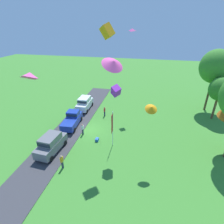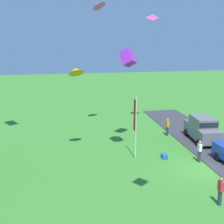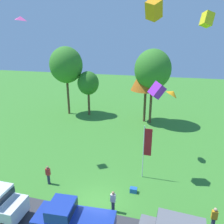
# 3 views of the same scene
# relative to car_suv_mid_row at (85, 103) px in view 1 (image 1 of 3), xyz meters

# --- Properties ---
(ground_plane) EXTENTS (120.00, 120.00, 0.00)m
(ground_plane) POSITION_rel_car_suv_mid_row_xyz_m (6.49, 3.02, -1.30)
(ground_plane) COLOR #3D842D
(pavement_strip) EXTENTS (36.00, 4.40, 0.06)m
(pavement_strip) POSITION_rel_car_suv_mid_row_xyz_m (6.49, 0.09, -1.27)
(pavement_strip) COLOR #38383D
(pavement_strip) RESTS_ON ground
(car_suv_mid_row) EXTENTS (4.63, 2.10, 2.28)m
(car_suv_mid_row) POSITION_rel_car_suv_mid_row_xyz_m (0.00, 0.00, 0.00)
(car_suv_mid_row) COLOR white
(car_suv_mid_row) RESTS_ON ground
(car_pickup_by_flagpole) EXTENTS (5.13, 2.34, 2.14)m
(car_pickup_by_flagpole) POSITION_rel_car_suv_mid_row_xyz_m (5.87, 0.13, -0.19)
(car_pickup_by_flagpole) COLOR #1E389E
(car_pickup_by_flagpole) RESTS_ON ground
(car_suv_near_entrance) EXTENTS (4.72, 2.29, 2.28)m
(car_suv_near_entrance) POSITION_rel_car_suv_mid_row_xyz_m (12.30, 0.20, 0.00)
(car_suv_near_entrance) COLOR slate
(car_suv_near_entrance) RESTS_ON ground
(person_watching_sky) EXTENTS (0.36, 0.24, 1.71)m
(person_watching_sky) POSITION_rel_car_suv_mid_row_xyz_m (7.91, 2.58, -0.42)
(person_watching_sky) COLOR #2D334C
(person_watching_sky) RESTS_ON ground
(person_beside_suv) EXTENTS (0.36, 0.24, 1.71)m
(person_beside_suv) POSITION_rel_car_suv_mid_row_xyz_m (14.53, 2.73, -0.42)
(person_beside_suv) COLOR #2D334C
(person_beside_suv) RESTS_ON ground
(person_on_lawn) EXTENTS (0.36, 0.24, 1.71)m
(person_on_lawn) POSITION_rel_car_suv_mid_row_xyz_m (1.83, 4.24, -0.42)
(person_on_lawn) COLOR #2D334C
(person_on_lawn) RESTS_ON ground
(tree_left_of_center) EXTENTS (5.07, 5.07, 10.71)m
(tree_left_of_center) POSITION_rel_car_suv_mid_row_xyz_m (-4.56, 21.68, 6.60)
(tree_left_of_center) COLOR brown
(tree_left_of_center) RESTS_ON ground
(tree_far_left) EXTENTS (3.33, 3.33, 7.03)m
(tree_far_left) POSITION_rel_car_suv_mid_row_xyz_m (-1.17, 22.04, 3.86)
(tree_far_left) COLOR brown
(tree_far_left) RESTS_ON ground
(flag_banner) EXTENTS (0.71, 0.08, 4.96)m
(flag_banner) POSITION_rel_car_suv_mid_row_xyz_m (9.62, 7.27, 1.84)
(flag_banner) COLOR silver
(flag_banner) RESTS_ON ground
(cooler_box) EXTENTS (0.56, 0.40, 0.40)m
(cooler_box) POSITION_rel_car_suv_mid_row_xyz_m (8.98, 5.01, -1.10)
(cooler_box) COLOR blue
(cooler_box) RESTS_ON ground
(kite_box_high_right) EXTENTS (1.52, 1.30, 1.52)m
(kite_box_high_right) POSITION_rel_car_suv_mid_row_xyz_m (10.18, 7.78, 6.58)
(kite_box_high_right) COLOR purple
(kite_box_over_trees) EXTENTS (1.20, 1.62, 1.62)m
(kite_box_over_trees) POSITION_rel_car_suv_mid_row_xyz_m (9.66, 6.78, 12.34)
(kite_box_over_trees) COLOR orange
(kite_diamond_low_drifter) EXTENTS (1.13, 0.96, 0.46)m
(kite_diamond_low_drifter) POSITION_rel_car_suv_mid_row_xyz_m (-1.63, 7.92, 12.13)
(kite_diamond_low_drifter) COLOR #EA4C9E
(kite_diamond_near_flag) EXTENTS (0.93, 1.06, 0.72)m
(kite_diamond_near_flag) POSITION_rel_car_suv_mid_row_xyz_m (17.67, 3.55, 10.03)
(kite_diamond_near_flag) COLOR #EA4C9E
(kite_delta_high_left) EXTENTS (1.86, 1.86, 0.99)m
(kite_delta_high_left) POSITION_rel_car_suv_mid_row_xyz_m (17.34, 8.98, 10.97)
(kite_delta_high_left) COLOR #EA4C9E
(kite_delta_topmost) EXTENTS (1.57, 1.54, 1.00)m
(kite_delta_topmost) POSITION_rel_car_suv_mid_row_xyz_m (11.45, 11.64, 5.54)
(kite_delta_topmost) COLOR orange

